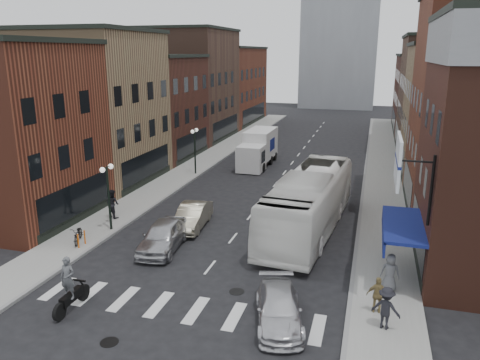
% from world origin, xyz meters
% --- Properties ---
extents(ground, '(160.00, 160.00, 0.00)m').
position_xyz_m(ground, '(0.00, 0.00, 0.00)').
color(ground, black).
rests_on(ground, ground).
extents(sidewalk_left, '(3.00, 74.00, 0.15)m').
position_xyz_m(sidewalk_left, '(-8.50, 22.00, 0.07)').
color(sidewalk_left, gray).
rests_on(sidewalk_left, ground).
extents(sidewalk_right, '(3.00, 74.00, 0.15)m').
position_xyz_m(sidewalk_right, '(8.50, 22.00, 0.07)').
color(sidewalk_right, gray).
rests_on(sidewalk_right, ground).
extents(curb_left, '(0.20, 74.00, 0.16)m').
position_xyz_m(curb_left, '(-7.00, 22.00, 0.00)').
color(curb_left, gray).
rests_on(curb_left, ground).
extents(curb_right, '(0.20, 74.00, 0.16)m').
position_xyz_m(curb_right, '(7.00, 22.00, 0.00)').
color(curb_right, gray).
rests_on(curb_right, ground).
extents(crosswalk_stripes, '(12.00, 2.20, 0.01)m').
position_xyz_m(crosswalk_stripes, '(0.00, -3.00, 0.00)').
color(crosswalk_stripes, silver).
rests_on(crosswalk_stripes, ground).
extents(bldg_left_near, '(10.30, 9.20, 11.30)m').
position_xyz_m(bldg_left_near, '(-14.99, 4.50, 5.65)').
color(bldg_left_near, brown).
rests_on(bldg_left_near, ground).
extents(bldg_left_mid_a, '(10.30, 10.20, 12.30)m').
position_xyz_m(bldg_left_mid_a, '(-14.99, 14.00, 6.15)').
color(bldg_left_mid_a, '#957452').
rests_on(bldg_left_mid_a, ground).
extents(bldg_left_mid_b, '(10.30, 10.20, 10.30)m').
position_xyz_m(bldg_left_mid_b, '(-14.99, 24.00, 5.15)').
color(bldg_left_mid_b, '#49241A').
rests_on(bldg_left_mid_b, ground).
extents(bldg_left_far_a, '(10.30, 12.20, 13.30)m').
position_xyz_m(bldg_left_far_a, '(-14.99, 35.00, 6.65)').
color(bldg_left_far_a, '#4B3025').
rests_on(bldg_left_far_a, ground).
extents(bldg_left_far_b, '(10.30, 16.20, 11.30)m').
position_xyz_m(bldg_left_far_b, '(-14.99, 49.00, 5.65)').
color(bldg_left_far_b, brown).
rests_on(bldg_left_far_b, ground).
extents(bldg_right_mid_b, '(10.30, 10.20, 11.30)m').
position_xyz_m(bldg_right_mid_b, '(14.99, 24.00, 5.65)').
color(bldg_right_mid_b, '#957452').
rests_on(bldg_right_mid_b, ground).
extents(bldg_right_far_a, '(10.30, 12.20, 12.30)m').
position_xyz_m(bldg_right_far_a, '(14.99, 35.00, 6.15)').
color(bldg_right_far_a, '#4B3025').
rests_on(bldg_right_far_a, ground).
extents(bldg_right_far_b, '(10.30, 16.20, 10.30)m').
position_xyz_m(bldg_right_far_b, '(14.99, 49.00, 5.15)').
color(bldg_right_far_b, '#49241A').
rests_on(bldg_right_far_b, ground).
extents(awning_blue, '(1.80, 5.00, 0.78)m').
position_xyz_m(awning_blue, '(8.93, 2.50, 2.63)').
color(awning_blue, navy).
rests_on(awning_blue, ground).
extents(billboard_sign, '(1.52, 3.00, 3.70)m').
position_xyz_m(billboard_sign, '(8.59, 0.50, 6.13)').
color(billboard_sign, black).
rests_on(billboard_sign, ground).
extents(streetlamp_near, '(0.32, 1.22, 4.11)m').
position_xyz_m(streetlamp_near, '(-7.40, 4.00, 2.91)').
color(streetlamp_near, black).
rests_on(streetlamp_near, ground).
extents(streetlamp_far, '(0.32, 1.22, 4.11)m').
position_xyz_m(streetlamp_far, '(-7.40, 18.00, 2.91)').
color(streetlamp_far, black).
rests_on(streetlamp_far, ground).
extents(bike_rack, '(0.08, 0.68, 0.80)m').
position_xyz_m(bike_rack, '(-7.60, 1.30, 0.55)').
color(bike_rack, '#D8590C').
rests_on(bike_rack, sidewalk_left).
extents(box_truck, '(2.41, 7.64, 3.31)m').
position_xyz_m(box_truck, '(-2.97, 22.98, 1.64)').
color(box_truck, silver).
rests_on(box_truck, ground).
extents(motorcycle_rider, '(0.67, 2.39, 2.43)m').
position_xyz_m(motorcycle_rider, '(-4.23, -4.45, 1.14)').
color(motorcycle_rider, black).
rests_on(motorcycle_rider, ground).
extents(transit_bus, '(4.23, 13.29, 3.64)m').
position_xyz_m(transit_bus, '(4.05, 7.49, 1.82)').
color(transit_bus, white).
rests_on(transit_bus, ground).
extents(sedan_left_near, '(2.38, 4.86, 1.60)m').
position_xyz_m(sedan_left_near, '(-3.21, 2.41, 0.80)').
color(sedan_left_near, '#BCBCC1').
rests_on(sedan_left_near, ground).
extents(sedan_left_far, '(1.94, 4.57, 1.46)m').
position_xyz_m(sedan_left_far, '(-2.93, 6.00, 0.73)').
color(sedan_left_far, '#B3AB91').
rests_on(sedan_left_far, ground).
extents(curb_car, '(2.85, 4.67, 1.26)m').
position_xyz_m(curb_car, '(4.34, -2.97, 0.63)').
color(curb_car, silver).
rests_on(curb_car, ground).
extents(parked_bicycle, '(1.33, 1.93, 0.96)m').
position_xyz_m(parked_bicycle, '(-8.08, 1.70, 0.63)').
color(parked_bicycle, black).
rests_on(parked_bicycle, sidewalk_left).
extents(ped_left_solo, '(1.03, 0.80, 1.86)m').
position_xyz_m(ped_left_solo, '(-8.36, 5.88, 1.08)').
color(ped_left_solo, black).
rests_on(ped_left_solo, sidewalk_left).
extents(ped_right_a, '(1.21, 0.82, 1.71)m').
position_xyz_m(ped_right_a, '(8.40, -2.39, 1.01)').
color(ped_right_a, black).
rests_on(ped_right_a, sidewalk_right).
extents(ped_right_b, '(0.93, 0.51, 1.55)m').
position_xyz_m(ped_right_b, '(8.11, -1.28, 0.92)').
color(ped_right_b, olive).
rests_on(ped_right_b, sidewalk_right).
extents(ped_right_c, '(0.88, 0.62, 1.71)m').
position_xyz_m(ped_right_c, '(8.62, 0.82, 1.00)').
color(ped_right_c, '#595B60').
rests_on(ped_right_c, sidewalk_right).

